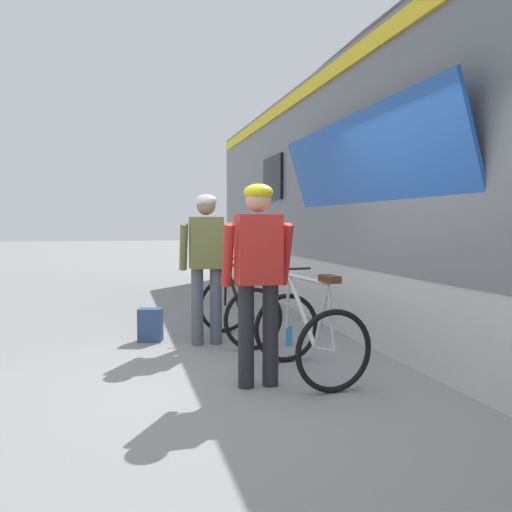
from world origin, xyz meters
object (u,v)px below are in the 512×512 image
object	(u,v)px
bicycle_near_silver	(308,333)
water_bottle_near_the_bikes	(289,335)
bicycle_far_black	(238,308)
train_car	(498,177)
cyclist_near_in_red	(258,266)
backpack_on_platform	(150,325)
cyclist_far_in_olive	(206,255)

from	to	relation	value
bicycle_near_silver	water_bottle_near_the_bikes	world-z (taller)	bicycle_near_silver
bicycle_far_black	water_bottle_near_the_bikes	size ratio (longest dim) A/B	4.81
train_car	cyclist_near_in_red	xyz separation A→B (m)	(-3.09, -0.80, -0.91)
train_car	backpack_on_platform	distance (m)	4.45
bicycle_near_silver	bicycle_far_black	size ratio (longest dim) A/B	0.98
backpack_on_platform	water_bottle_near_the_bikes	size ratio (longest dim) A/B	1.68
bicycle_far_black	backpack_on_platform	world-z (taller)	bicycle_far_black
cyclist_near_in_red	water_bottle_near_the_bikes	distance (m)	1.80
cyclist_near_in_red	backpack_on_platform	xyz separation A→B (m)	(-0.81, 1.99, -0.85)
train_car	backpack_on_platform	bearing A→B (deg)	163.02
train_car	bicycle_far_black	world-z (taller)	train_car
train_car	bicycle_far_black	size ratio (longest dim) A/B	14.48
bicycle_far_black	backpack_on_platform	distance (m)	1.08
backpack_on_platform	train_car	bearing A→B (deg)	-1.47
cyclist_near_in_red	backpack_on_platform	distance (m)	2.31
cyclist_near_in_red	water_bottle_near_the_bikes	xyz separation A→B (m)	(0.74, 1.35, -0.93)
bicycle_far_black	backpack_on_platform	bearing A→B (deg)	167.11
cyclist_near_in_red	bicycle_far_black	xyz separation A→B (m)	(0.22, 1.75, -0.65)
cyclist_far_in_olive	bicycle_far_black	xyz separation A→B (m)	(0.40, 0.09, -0.65)
cyclist_far_in_olive	water_bottle_near_the_bikes	size ratio (longest dim) A/B	7.39
cyclist_near_in_red	cyclist_far_in_olive	distance (m)	1.68
cyclist_far_in_olive	water_bottle_near_the_bikes	world-z (taller)	cyclist_far_in_olive
train_car	cyclist_near_in_red	distance (m)	3.32
cyclist_near_in_red	bicycle_far_black	world-z (taller)	cyclist_near_in_red
cyclist_near_in_red	cyclist_far_in_olive	bearing A→B (deg)	96.13
train_car	backpack_on_platform	xyz separation A→B (m)	(-3.90, 1.19, -1.77)
cyclist_near_in_red	backpack_on_platform	size ratio (longest dim) A/B	4.40
water_bottle_near_the_bikes	bicycle_far_black	bearing A→B (deg)	141.82
train_car	cyclist_far_in_olive	distance (m)	3.50
water_bottle_near_the_bikes	cyclist_far_in_olive	bearing A→B (deg)	160.84
bicycle_near_silver	cyclist_near_in_red	bearing A→B (deg)	-162.17
bicycle_far_black	water_bottle_near_the_bikes	world-z (taller)	bicycle_far_black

